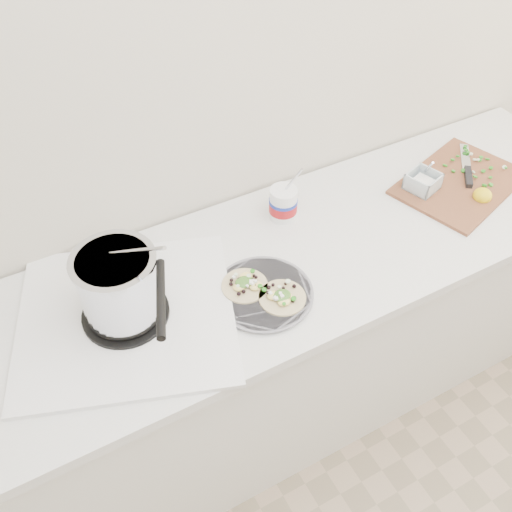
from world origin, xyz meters
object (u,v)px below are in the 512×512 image
taco_plate (263,291)px  tub (284,201)px  stove (121,296)px  cutboard (457,180)px

taco_plate → tub: 0.36m
tub → stove: bearing=-165.1°
taco_plate → cutboard: bearing=8.6°
cutboard → tub: bearing=149.6°
tub → cutboard: size_ratio=0.40×
tub → cutboard: bearing=-12.9°
tub → cutboard: (0.63, -0.14, -0.05)m
stove → taco_plate: (0.38, -0.11, -0.08)m
tub → taco_plate: bearing=-130.0°
stove → tub: bearing=34.2°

